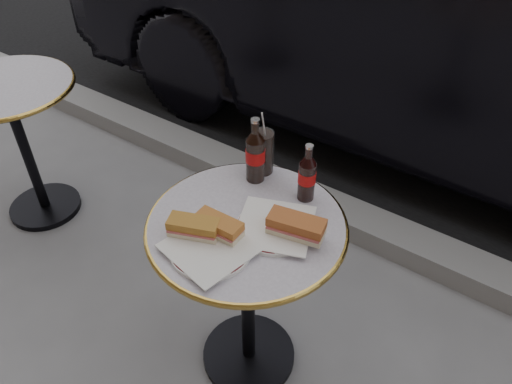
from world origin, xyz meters
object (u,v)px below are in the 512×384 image
Objects in this scene: cola_glass at (263,152)px; parked_car at (462,13)px; bistro_table at (248,298)px; plate_right at (275,227)px; cola_bottle_right at (307,172)px; cola_bottle_left at (255,150)px; plate_left at (211,249)px.

parked_car is at bearing 85.78° from cola_glass.
plate_right is (0.08, 0.03, 0.37)m from bistro_table.
parked_car is at bearing 92.04° from cola_bottle_right.
plate_right is at bearing -41.70° from cola_bottle_left.
plate_right is (0.10, 0.18, -0.00)m from plate_left.
cola_bottle_right is at bearing 67.16° from bistro_table.
plate_left is at bearing -77.08° from cola_glass.
cola_bottle_left is 0.06m from cola_glass.
cola_glass is (-0.11, 0.24, 0.44)m from bistro_table.
plate_right is at bearing -48.40° from cola_glass.
plate_left is at bearing -106.22° from cola_bottle_right.
cola_bottle_left reaches higher than plate_right.
cola_bottle_right is (0.19, 0.01, -0.02)m from cola_bottle_left.
plate_left is at bearing 178.37° from parked_car.
plate_left is 2.15m from parked_car.
parked_car is (0.02, 2.00, 0.41)m from bistro_table.
cola_glass is at bearing 102.92° from plate_left.
cola_bottle_left is 0.19m from cola_bottle_right.
cola_glass is (-0.09, 0.39, 0.07)m from plate_left.
plate_left and plate_right have the same top height.
bistro_table is 3.16× the size of plate_right.
cola_bottle_right reaches higher than plate_left.
cola_glass is (-0.19, 0.22, 0.07)m from plate_right.
cola_bottle_right is (0.10, 0.36, 0.10)m from plate_left.
plate_right is 0.20m from cola_bottle_right.
cola_bottle_right is 0.04× the size of parked_car.
cola_bottle_left reaches higher than plate_left.
cola_bottle_right is (0.09, 0.20, 0.47)m from bistro_table.
plate_left is 1.03× the size of plate_right.
bistro_table is at bearing -62.05° from cola_bottle_left.
cola_glass is 1.76m from parked_car.
plate_left is (-0.02, -0.15, 0.37)m from bistro_table.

